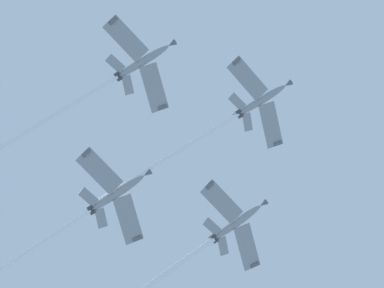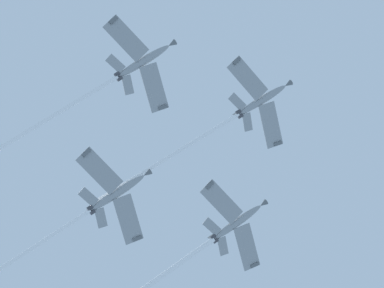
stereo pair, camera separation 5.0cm
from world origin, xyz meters
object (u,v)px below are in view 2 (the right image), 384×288
at_px(jet_lead, 235,116).
at_px(jet_slot, 95,208).
at_px(jet_left_wing, 195,252).
at_px(jet_right_wing, 109,82).

xyz_separation_m(jet_lead, jet_slot, (-25.04, 16.25, -15.64)).
distance_m(jet_left_wing, jet_right_wing, 36.53).
height_order(jet_right_wing, jet_slot, jet_right_wing).
height_order(jet_left_wing, jet_slot, jet_left_wing).
bearing_deg(jet_slot, jet_left_wing, 25.20).
xyz_separation_m(jet_left_wing, jet_right_wing, (-18.77, -31.31, 1.37)).
relative_size(jet_lead, jet_right_wing, 1.01).
bearing_deg(jet_right_wing, jet_slot, 91.29).
height_order(jet_lead, jet_slot, jet_lead).
xyz_separation_m(jet_left_wing, jet_slot, (-19.27, -9.07, -5.69)).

